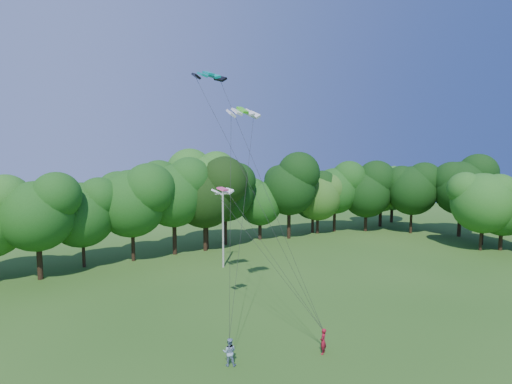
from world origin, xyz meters
TOP-DOWN VIEW (x-y plane):
  - utility_pole at (6.45, 28.04)m, footprint 1.71×0.55m
  - kite_flyer_left at (3.54, 6.73)m, footprint 0.74×0.72m
  - kite_flyer_right at (-2.47, 8.54)m, footprint 1.08×1.03m
  - kite_teal at (-0.24, 16.39)m, footprint 2.63×1.26m
  - kite_green at (1.66, 14.35)m, footprint 2.57×1.23m
  - kite_pink at (-0.13, 14.24)m, footprint 1.81×1.21m
  - tree_back_center at (7.77, 36.37)m, footprint 9.37×9.37m
  - tree_back_east at (28.06, 37.63)m, footprint 8.29×8.29m
  - tree_flank_east at (39.96, 17.62)m, footprint 8.86×8.86m

SIDE VIEW (x-z plane):
  - kite_flyer_left at x=3.54m, z-range 0.00..1.71m
  - kite_flyer_right at x=-2.47m, z-range 0.00..1.76m
  - utility_pole at x=6.45m, z-range 0.11..8.88m
  - tree_back_east at x=28.06m, z-range 1.50..13.56m
  - tree_flank_east at x=39.96m, z-range 1.60..14.49m
  - tree_back_center at x=7.77m, z-range 1.70..15.33m
  - kite_pink at x=-0.13m, z-range 10.40..10.67m
  - kite_green at x=1.66m, z-range 16.18..16.78m
  - kite_teal at x=-0.24m, z-range 19.12..19.62m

